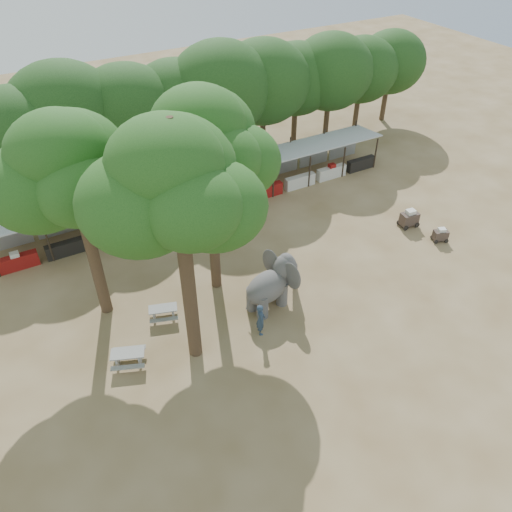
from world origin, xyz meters
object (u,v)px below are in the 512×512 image
yard_tree_left (68,173)px  handler (261,319)px  picnic_table_near (128,357)px  picnic_table_far (163,311)px  cart_back (409,218)px  yard_tree_center (172,187)px  yard_tree_back (203,145)px  cart_front (441,235)px  elephant (273,283)px

yard_tree_left → handler: 11.26m
picnic_table_near → picnic_table_far: picnic_table_near is taller
cart_back → yard_tree_center: bearing=-164.2°
handler → picnic_table_near: handler is taller
yard_tree_center → handler: bearing=-9.2°
yard_tree_back → handler: (0.55, -4.58, -7.61)m
cart_front → picnic_table_far: bearing=-165.7°
handler → picnic_table_far: bearing=71.3°
picnic_table_far → cart_back: size_ratio=1.35×
picnic_table_far → cart_front: cart_front is taller
elephant → picnic_table_near: bearing=168.6°
yard_tree_left → cart_back: 21.17m
yard_tree_left → elephant: bearing=-25.8°
picnic_table_far → yard_tree_back: bearing=37.9°
yard_tree_left → cart_back: bearing=-5.7°
yard_tree_left → yard_tree_center: 5.92m
handler → cart_front: size_ratio=1.66×
yard_tree_back → cart_front: size_ratio=10.14×
yard_tree_left → picnic_table_near: (0.07, -4.35, -7.69)m
elephant → cart_front: elephant is taller
yard_tree_back → cart_front: bearing=-12.5°
picnic_table_near → handler: bearing=10.3°
yard_tree_back → elephant: yard_tree_back is taller
yard_tree_back → picnic_table_far: bearing=-159.7°
picnic_table_near → yard_tree_left: bearing=112.0°
picnic_table_near → picnic_table_far: 3.28m
cart_front → cart_back: bearing=125.9°
yard_tree_back → cart_back: (13.66, -0.96, -7.94)m
yard_tree_left → yard_tree_back: size_ratio=0.97×
elephant → picnic_table_near: (-8.14, -0.39, -0.90)m
cart_front → elephant: bearing=-160.5°
yard_tree_center → yard_tree_left: bearing=121.0°
cart_back → yard_tree_left: bearing=179.8°
picnic_table_near → cart_front: 20.20m
picnic_table_near → picnic_table_far: bearing=60.7°
elephant → picnic_table_far: elephant is taller
yard_tree_center → cart_front: size_ratio=10.75×
elephant → cart_front: 12.10m
cart_front → cart_back: size_ratio=0.85×
handler → cart_front: bearing=-62.8°
picnic_table_near → cart_front: (20.20, 0.19, -0.05)m
yard_tree_left → cart_back: yard_tree_left is taller
elephant → cart_front: (12.06, -0.20, -0.95)m
yard_tree_left → handler: yard_tree_left is taller
elephant → yard_tree_back: bearing=112.5°
cart_front → yard_tree_left: bearing=-171.1°
elephant → cart_back: (11.45, 2.00, -0.81)m
yard_tree_center → elephant: yard_tree_center is taller
yard_tree_back → picnic_table_far: yard_tree_back is taller
cart_front → picnic_table_near: bearing=-159.0°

